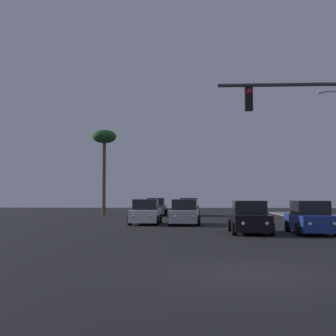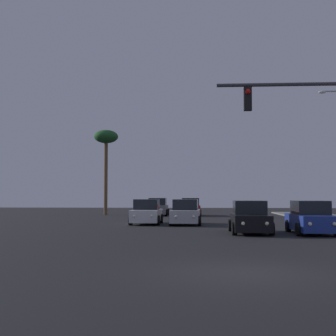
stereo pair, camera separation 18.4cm
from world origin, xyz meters
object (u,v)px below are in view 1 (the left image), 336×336
Objects in this scene: car_blue at (310,219)px; car_grey at (156,208)px; car_silver at (185,213)px; car_black at (250,218)px; palm_tree_far at (104,141)px; car_white at (146,213)px; car_red at (189,208)px.

car_grey is at bearing -66.23° from car_blue.
car_silver is 1.01× the size of car_grey.
car_blue and car_black have the same top height.
car_grey is at bearing -13.46° from palm_tree_far.
car_blue is 27.18m from palm_tree_far.
car_blue is (9.22, -7.47, 0.00)m from car_white.
car_white is 1.00× the size of car_grey.
car_red is at bearing -73.81° from car_blue.
car_silver and car_red have the same top height.
car_grey is (-9.55, 20.51, 0.00)m from car_blue.
car_white is at bearing 91.38° from car_grey.
palm_tree_far is at bearing -56.89° from car_blue.
car_grey is at bearing -71.61° from car_black.
palm_tree_far is (-5.64, 14.30, 6.60)m from car_white.
car_black is at bearing -61.35° from palm_tree_far.
car_blue is at bearing 135.22° from car_silver.
car_black and car_red have the same top height.
car_white and car_silver have the same top height.
car_red is (-6.41, 20.47, 0.00)m from car_blue.
car_white is 1.00× the size of car_red.
car_blue is 0.51× the size of palm_tree_far.
car_black is 1.00× the size of car_red.
car_silver is 9.61m from car_blue.
car_red is (0.14, 13.43, 0.00)m from car_silver.
car_red is 1.00× the size of car_grey.
car_silver is 18.16m from palm_tree_far.
car_black is (6.16, -7.29, 0.00)m from car_white.
palm_tree_far reaches higher than car_white.
car_silver is at bearing -60.58° from palm_tree_far.
car_blue and car_red have the same top height.
car_silver and car_blue have the same top height.
car_blue is 1.00× the size of car_grey.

